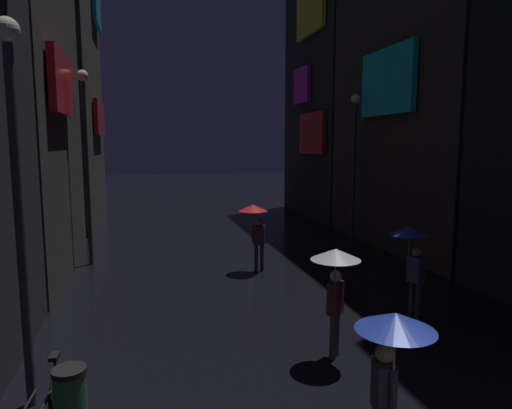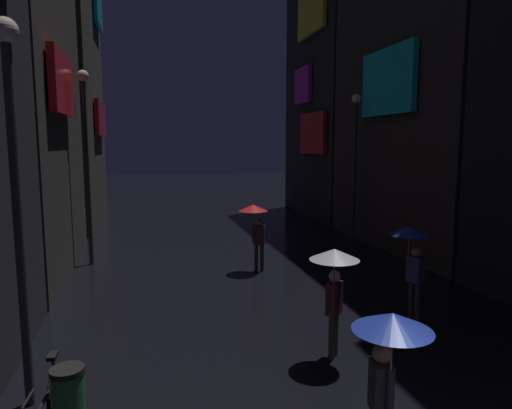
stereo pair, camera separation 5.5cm
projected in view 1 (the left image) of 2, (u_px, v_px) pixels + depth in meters
name	position (u px, v px, depth m)	size (l,w,h in m)	color
building_left_far	(47.00, 13.00, 21.98)	(4.25, 8.88, 20.46)	#33302D
building_right_mid	(432.00, 40.00, 17.16)	(4.25, 8.82, 15.71)	#2D2826
building_right_far	(340.00, 60.00, 25.05)	(4.25, 7.42, 17.15)	#232328
pedestrian_foreground_left_blue	(391.00, 349.00, 5.15)	(0.90, 0.90, 2.12)	#38332D
pedestrian_near_crossing_red	(255.00, 219.00, 14.14)	(0.90, 0.90, 2.12)	#2D2D38
pedestrian_far_right_clear	(335.00, 272.00, 8.23)	(0.90, 0.90, 2.12)	#38332D
pedestrian_midstreet_left_blue	(412.00, 246.00, 10.36)	(0.90, 0.90, 2.12)	#38332D
streetlamp_left_far	(86.00, 147.00, 14.67)	(0.36, 0.36, 6.30)	#2D2D33
streetlamp_right_far	(354.00, 152.00, 18.24)	(0.36, 0.36, 5.94)	#2D2D33
streetlamp_left_near	(16.00, 173.00, 6.54)	(0.36, 0.36, 5.71)	#2D2D33
trash_bin	(71.00, 400.00, 6.28)	(0.46, 0.46, 0.93)	#265933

